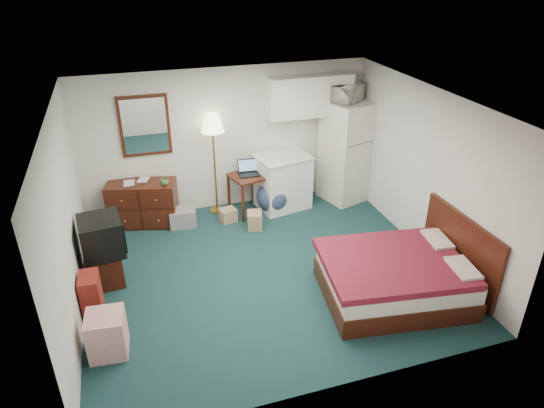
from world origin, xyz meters
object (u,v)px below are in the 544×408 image
object	(u,v)px
floor_lamp	(215,165)
kitchen_counter	(283,182)
dresser	(143,203)
tv_stand	(104,267)
bed	(394,278)
desk	(248,194)
suitcase	(92,296)
fridge	(347,151)

from	to	relation	value
floor_lamp	kitchen_counter	world-z (taller)	floor_lamp
dresser	floor_lamp	size ratio (longest dim) A/B	0.62
tv_stand	bed	bearing A→B (deg)	-25.38
dresser	kitchen_counter	size ratio (longest dim) A/B	1.17
dresser	kitchen_counter	xyz separation A→B (m)	(2.45, -0.11, 0.10)
dresser	desk	distance (m)	1.80
desk	bed	size ratio (longest dim) A/B	0.39
floor_lamp	suitcase	bearing A→B (deg)	-131.89
dresser	desk	world-z (taller)	dresser
fridge	suitcase	bearing A→B (deg)	-170.88
desk	floor_lamp	bearing A→B (deg)	142.35
desk	fridge	world-z (taller)	fridge
dresser	desk	bearing A→B (deg)	10.20
floor_lamp	desk	world-z (taller)	floor_lamp
fridge	tv_stand	distance (m)	4.62
tv_stand	suitcase	bearing A→B (deg)	-105.08
kitchen_counter	suitcase	size ratio (longest dim) A/B	1.56
fridge	kitchen_counter	bearing A→B (deg)	164.18
fridge	suitcase	xyz separation A→B (m)	(-4.48, -2.15, -0.62)
kitchen_counter	tv_stand	world-z (taller)	kitchen_counter
floor_lamp	desk	xyz separation A→B (m)	(0.53, -0.21, -0.54)
dresser	suitcase	size ratio (longest dim) A/B	1.83
kitchen_counter	bed	distance (m)	2.99
tv_stand	kitchen_counter	bearing A→B (deg)	21.43
fridge	suitcase	size ratio (longest dim) A/B	3.01
dresser	suitcase	distance (m)	2.39
kitchen_counter	tv_stand	size ratio (longest dim) A/B	1.80
floor_lamp	kitchen_counter	xyz separation A→B (m)	(1.18, -0.18, -0.42)
suitcase	fridge	bearing A→B (deg)	27.50
kitchen_counter	floor_lamp	bearing A→B (deg)	160.29
tv_stand	desk	bearing A→B (deg)	26.37
tv_stand	suitcase	distance (m)	0.73
dresser	floor_lamp	bearing A→B (deg)	17.95
desk	suitcase	size ratio (longest dim) A/B	1.17
tv_stand	suitcase	size ratio (longest dim) A/B	0.87
kitchen_counter	dresser	bearing A→B (deg)	166.49
floor_lamp	kitchen_counter	size ratio (longest dim) A/B	1.89
kitchen_counter	bed	size ratio (longest dim) A/B	0.52
tv_stand	dresser	bearing A→B (deg)	63.58
dresser	kitchen_counter	distance (m)	2.45
dresser	floor_lamp	world-z (taller)	floor_lamp
kitchen_counter	desk	bearing A→B (deg)	171.83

